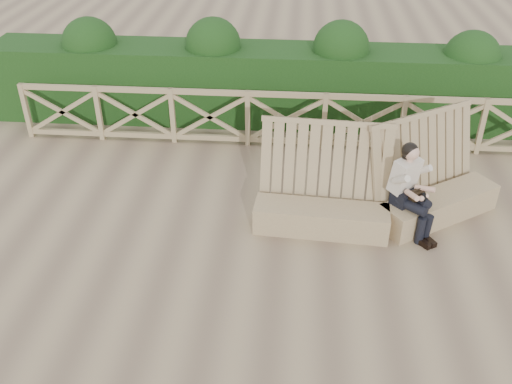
{
  "coord_description": "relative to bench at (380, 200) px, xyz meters",
  "views": [
    {
      "loc": [
        0.24,
        -6.21,
        5.12
      ],
      "look_at": [
        -0.3,
        0.4,
        0.9
      ],
      "focal_mm": 40.0,
      "sensor_mm": 36.0,
      "label": 1
    }
  ],
  "objects": [
    {
      "name": "bench",
      "position": [
        0.0,
        0.0,
        0.0
      ],
      "size": [
        3.79,
        1.76,
        1.56
      ],
      "rotation": [
        0.0,
        0.0,
        0.19
      ],
      "color": "#886F4D",
      "rests_on": "ground"
    },
    {
      "name": "ground",
      "position": [
        -1.53,
        -1.14,
        -0.39
      ],
      "size": [
        60.0,
        60.0,
        0.0
      ],
      "primitive_type": "plane",
      "color": "brown",
      "rests_on": "ground"
    },
    {
      "name": "guardrail",
      "position": [
        -1.53,
        2.36,
        0.16
      ],
      "size": [
        10.1,
        0.09,
        1.1
      ],
      "color": "#958056",
      "rests_on": "ground"
    },
    {
      "name": "woman",
      "position": [
        0.37,
        -0.18,
        0.36
      ],
      "size": [
        0.77,
        0.87,
        1.41
      ],
      "rotation": [
        0.0,
        0.0,
        0.73
      ],
      "color": "black",
      "rests_on": "ground"
    },
    {
      "name": "hedge",
      "position": [
        -1.53,
        3.56,
        0.36
      ],
      "size": [
        12.0,
        1.2,
        1.5
      ],
      "primitive_type": "cube",
      "color": "black",
      "rests_on": "ground"
    }
  ]
}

